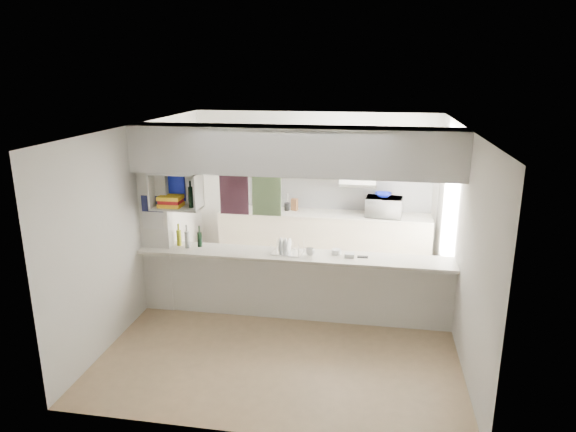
% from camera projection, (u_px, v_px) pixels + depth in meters
% --- Properties ---
extents(floor, '(4.80, 4.80, 0.00)m').
position_uv_depth(floor, '(293.00, 317.00, 7.06)').
color(floor, '#997C59').
rests_on(floor, ground).
extents(ceiling, '(4.80, 4.80, 0.00)m').
position_uv_depth(ceiling, '(294.00, 126.00, 6.35)').
color(ceiling, white).
rests_on(ceiling, wall_back).
extents(wall_back, '(4.20, 0.00, 4.20)m').
position_uv_depth(wall_back, '(315.00, 187.00, 8.98)').
color(wall_back, silver).
rests_on(wall_back, floor).
extents(wall_left, '(0.00, 4.80, 4.80)m').
position_uv_depth(wall_left, '(143.00, 219.00, 7.05)').
color(wall_left, silver).
rests_on(wall_left, floor).
extents(wall_right, '(0.00, 4.80, 4.80)m').
position_uv_depth(wall_right, '(460.00, 235.00, 6.37)').
color(wall_right, silver).
rests_on(wall_right, floor).
extents(servery_partition, '(4.20, 0.50, 2.60)m').
position_uv_depth(servery_partition, '(280.00, 199.00, 6.64)').
color(servery_partition, silver).
rests_on(servery_partition, floor).
extents(cubby_shelf, '(0.65, 0.35, 0.50)m').
position_uv_depth(cubby_shelf, '(176.00, 193.00, 6.79)').
color(cubby_shelf, white).
rests_on(cubby_shelf, bulkhead).
extents(kitchen_run, '(3.60, 0.63, 2.24)m').
position_uv_depth(kitchen_run, '(322.00, 217.00, 8.84)').
color(kitchen_run, beige).
rests_on(kitchen_run, floor).
extents(microwave, '(0.62, 0.46, 0.33)m').
position_uv_depth(microwave, '(384.00, 207.00, 8.52)').
color(microwave, white).
rests_on(microwave, bench_top).
extents(bowl, '(0.27, 0.27, 0.07)m').
position_uv_depth(bowl, '(383.00, 195.00, 8.50)').
color(bowl, '#0E1AA0').
rests_on(bowl, microwave).
extents(dish_rack, '(0.43, 0.34, 0.21)m').
position_uv_depth(dish_rack, '(287.00, 247.00, 6.83)').
color(dish_rack, silver).
rests_on(dish_rack, breakfast_bar).
extents(cup, '(0.15, 0.15, 0.09)m').
position_uv_depth(cup, '(310.00, 252.00, 6.71)').
color(cup, white).
rests_on(cup, dish_rack).
extents(wine_bottles, '(0.52, 0.15, 0.33)m').
position_uv_depth(wine_bottles, '(183.00, 238.00, 7.07)').
color(wine_bottles, black).
rests_on(wine_bottles, breakfast_bar).
extents(plastic_tubs, '(0.48, 0.21, 0.06)m').
position_uv_depth(plastic_tubs, '(343.00, 253.00, 6.76)').
color(plastic_tubs, silver).
rests_on(plastic_tubs, breakfast_bar).
extents(utensil_jar, '(0.10, 0.10, 0.13)m').
position_uv_depth(utensil_jar, '(287.00, 207.00, 8.90)').
color(utensil_jar, black).
rests_on(utensil_jar, bench_top).
extents(knife_block, '(0.12, 0.11, 0.21)m').
position_uv_depth(knife_block, '(294.00, 205.00, 8.90)').
color(knife_block, brown).
rests_on(knife_block, bench_top).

